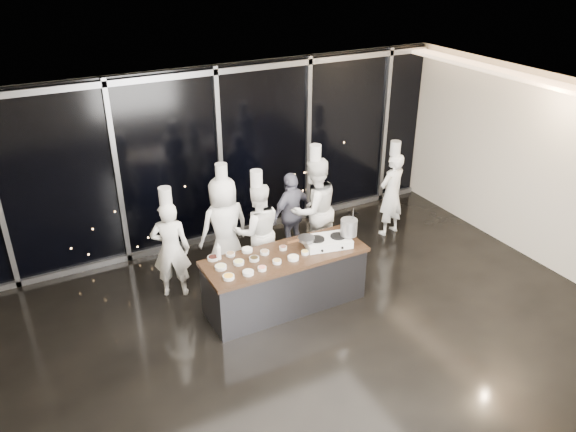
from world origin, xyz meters
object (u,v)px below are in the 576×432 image
Objects in this scene: demo_counter at (285,280)px; chef_left at (224,227)px; chef_right at (314,209)px; chef_side at (391,193)px; chef_center at (258,231)px; chef_far_left at (171,248)px; stove at (327,241)px; frying_pan at (306,239)px; guest at (292,214)px; stock_pot at (349,227)px.

chef_left reaches higher than demo_counter.
chef_right is at bearing 167.50° from chef_left.
chef_right is at bearing -8.31° from chef_side.
chef_left reaches higher than chef_center.
chef_right is (1.11, 0.09, 0.10)m from chef_center.
demo_counter is 1.18× the size of chef_right.
demo_counter is 1.41m from chef_left.
chef_far_left is at bearing 141.93° from demo_counter.
chef_far_left is at bearing 162.95° from stove.
chef_far_left is at bearing 160.29° from frying_pan.
chef_center is 2.84m from chef_side.
demo_counter is 1.62m from chef_right.
frying_pan is 0.31× the size of guest.
chef_far_left reaches higher than stock_pot.
chef_far_left is 4.25m from chef_side.
chef_side is (1.82, 1.31, -0.34)m from stock_pot.
chef_left is at bearing -22.37° from chef_center.
frying_pan is 0.24× the size of chef_left.
chef_side reaches higher than stove.
frying_pan is at bearing 166.51° from stock_pot.
chef_center is at bearing 135.57° from stove.
chef_side is at bearing 176.53° from chef_right.
chef_center is (-1.01, 1.11, -0.33)m from stock_pot.
frying_pan is at bearing 46.99° from chef_right.
chef_left reaches higher than guest.
guest reaches higher than demo_counter.
chef_side is at bearing -165.24° from chef_center.
chef_far_left is (-1.40, 1.10, 0.37)m from demo_counter.
stove is 0.38× the size of chef_left.
guest is at bearing -18.31° from chef_side.
chef_right reaches higher than frying_pan.
chef_right reaches higher than demo_counter.
chef_center is at bearing 121.91° from frying_pan.
stove is 0.41× the size of chef_far_left.
stock_pot is 0.12× the size of chef_right.
stock_pot is at bearing 175.34° from chef_far_left.
stove is 0.39m from stock_pot.
stove is 1.19m from chef_right.
frying_pan is (-0.34, 0.08, 0.10)m from stove.
chef_left is at bearing -147.57° from chef_far_left.
chef_center reaches higher than stock_pot.
guest is (1.31, 0.13, -0.12)m from chef_left.
chef_center is at bearing -2.20° from chef_right.
chef_far_left is 2.52m from chef_right.
chef_center is 0.95m from guest.
stock_pot reaches higher than frying_pan.
chef_left is 1.58m from chef_right.
demo_counter is 3.24× the size of stove.
stock_pot is 0.13× the size of chef_center.
stove is at bearing 165.60° from stock_pot.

